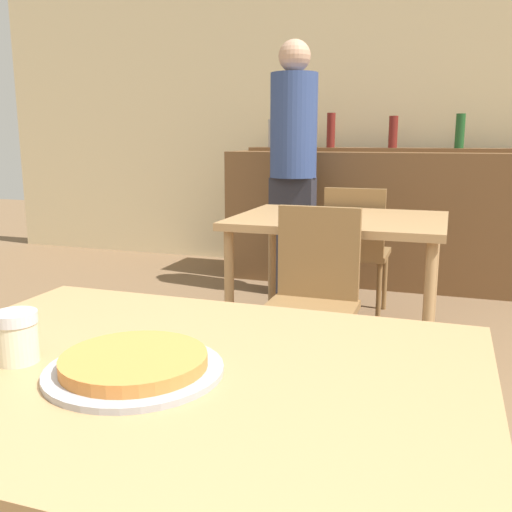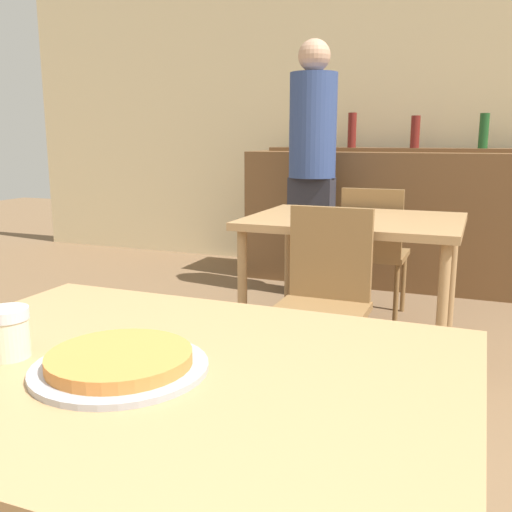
# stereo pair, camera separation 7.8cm
# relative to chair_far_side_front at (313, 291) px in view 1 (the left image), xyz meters

# --- Properties ---
(wall_back) EXTENTS (8.00, 0.05, 2.80)m
(wall_back) POSITION_rel_chair_far_side_front_xyz_m (0.09, 2.74, 0.91)
(wall_back) COLOR beige
(wall_back) RESTS_ON ground_plane
(dining_table_near) EXTENTS (1.14, 0.86, 0.75)m
(dining_table_near) POSITION_rel_chair_far_side_front_xyz_m (0.09, -1.53, 0.18)
(dining_table_near) COLOR #A87F51
(dining_table_near) RESTS_ON ground_plane
(dining_table_far) EXTENTS (1.11, 0.87, 0.75)m
(dining_table_far) POSITION_rel_chair_far_side_front_xyz_m (0.00, 0.61, 0.18)
(dining_table_far) COLOR #A87F51
(dining_table_far) RESTS_ON ground_plane
(bar_counter) EXTENTS (2.60, 0.56, 1.06)m
(bar_counter) POSITION_rel_chair_far_side_front_xyz_m (0.09, 2.23, 0.04)
(bar_counter) COLOR brown
(bar_counter) RESTS_ON ground_plane
(bar_back_shelf) EXTENTS (2.39, 0.24, 0.31)m
(bar_back_shelf) POSITION_rel_chair_far_side_front_xyz_m (0.09, 2.37, 0.62)
(bar_back_shelf) COLOR brown
(bar_back_shelf) RESTS_ON bar_counter
(chair_far_side_front) EXTENTS (0.40, 0.40, 0.86)m
(chair_far_side_front) POSITION_rel_chair_far_side_front_xyz_m (0.00, 0.00, 0.00)
(chair_far_side_front) COLOR olive
(chair_far_side_front) RESTS_ON ground_plane
(chair_far_side_back) EXTENTS (0.40, 0.40, 0.86)m
(chair_far_side_back) POSITION_rel_chair_far_side_front_xyz_m (-0.00, 1.21, 0.00)
(chair_far_side_back) COLOR olive
(chair_far_side_back) RESTS_ON ground_plane
(pizza_tray) EXTENTS (0.32, 0.32, 0.04)m
(pizza_tray) POSITION_rel_chair_far_side_front_xyz_m (0.04, -1.59, 0.27)
(pizza_tray) COLOR #A3A3A8
(pizza_tray) RESTS_ON dining_table_near
(cheese_shaker) EXTENTS (0.08, 0.08, 0.10)m
(cheese_shaker) POSITION_rel_chair_far_side_front_xyz_m (-0.20, -1.61, 0.31)
(cheese_shaker) COLOR beige
(cheese_shaker) RESTS_ON dining_table_near
(person_standing) EXTENTS (0.34, 0.34, 1.85)m
(person_standing) POSITION_rel_chair_far_side_front_xyz_m (-0.55, 1.65, 0.52)
(person_standing) COLOR #2D2D38
(person_standing) RESTS_ON ground_plane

